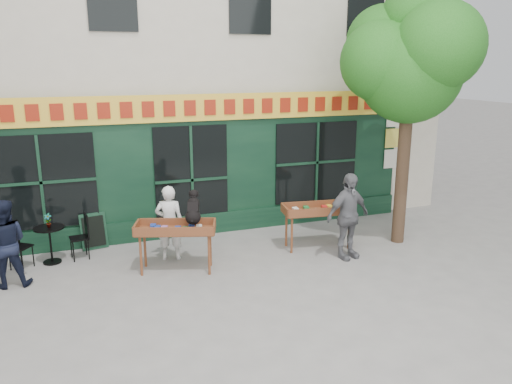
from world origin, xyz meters
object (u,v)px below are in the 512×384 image
dog (193,207)px  woman (169,223)px  man_right (348,216)px  book_cart_center (176,231)px  book_cart_right (318,212)px  bistro_table (50,238)px  man_left (5,244)px

dog → woman: size_ratio=0.38×
woman → man_right: bearing=178.9°
book_cart_center → man_right: bearing=9.0°
book_cart_right → bistro_table: bearing=177.1°
book_cart_right → man_right: bearing=-60.2°
man_right → man_left: 6.56m
book_cart_center → woman: bearing=107.9°
book_cart_center → woman: woman is taller
book_cart_right → bistro_table: 5.61m
dog → man_left: man_left is taller
book_cart_right → man_right: size_ratio=0.87×
woman → book_cart_right: bearing=-170.1°
man_right → bistro_table: size_ratio=2.39×
woman → man_right: (3.47, -1.19, 0.12)m
woman → man_right: 3.67m
bistro_table → man_right: bearing=-17.3°
book_cart_center → woman: 0.65m
woman → book_cart_right: 3.20m
man_right → book_cart_center: bearing=159.1°
man_left → man_right: bearing=173.8°
book_cart_center → book_cart_right: 3.18m
book_cart_right → man_left: bearing=-173.4°
book_cart_right → man_left: 6.20m
bistro_table → man_left: (-0.70, -0.90, 0.27)m
book_cart_center → man_right: size_ratio=0.89×
man_left → dog: bearing=174.7°
book_cart_right → dog: bearing=-166.8°
dog → bistro_table: bearing=171.7°
book_cart_center → dog: dog is taller
book_cart_center → man_right: 3.52m
man_right → woman: bearing=149.0°
bistro_table → man_left: man_left is taller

